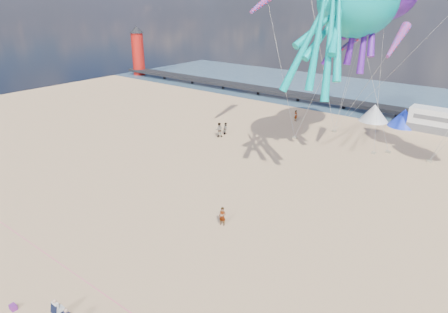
{
  "coord_description": "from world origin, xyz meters",
  "views": [
    {
      "loc": [
        14.84,
        -15.3,
        16.06
      ],
      "look_at": [
        -1.91,
        6.0,
        5.28
      ],
      "focal_mm": 32.0,
      "sensor_mm": 36.0,
      "label": 1
    }
  ],
  "objects_px": {
    "lighthouse": "(138,54)",
    "sandbag_b": "(374,153)",
    "cooler_purple": "(13,307)",
    "windsock_mid": "(362,35)",
    "tent_blue": "(404,118)",
    "beachgoer_1": "(226,128)",
    "sandbag_e": "(334,131)",
    "tent_white": "(374,113)",
    "beachgoer_5": "(296,116)",
    "beachgoer_7": "(219,130)",
    "sandbag_c": "(429,161)",
    "sandbag_d": "(388,152)",
    "standing_person": "(222,216)",
    "sandbag_a": "(295,138)",
    "windsock_right": "(397,41)",
    "motorhome_0": "(437,121)"
  },
  "relations": [
    {
      "from": "tent_blue",
      "to": "beachgoer_1",
      "type": "height_order",
      "value": "tent_blue"
    },
    {
      "from": "standing_person",
      "to": "beachgoer_5",
      "type": "bearing_deg",
      "value": 93.29
    },
    {
      "from": "lighthouse",
      "to": "sandbag_d",
      "type": "distance_m",
      "value": 61.73
    },
    {
      "from": "tent_white",
      "to": "cooler_purple",
      "type": "relative_size",
      "value": 10.0
    },
    {
      "from": "beachgoer_5",
      "to": "sandbag_c",
      "type": "bearing_deg",
      "value": -171.97
    },
    {
      "from": "sandbag_b",
      "to": "beachgoer_1",
      "type": "bearing_deg",
      "value": -164.84
    },
    {
      "from": "sandbag_c",
      "to": "sandbag_e",
      "type": "relative_size",
      "value": 1.0
    },
    {
      "from": "standing_person",
      "to": "windsock_right",
      "type": "xyz_separation_m",
      "value": [
        5.61,
        18.33,
        11.74
      ]
    },
    {
      "from": "lighthouse",
      "to": "sandbag_a",
      "type": "relative_size",
      "value": 18.0
    },
    {
      "from": "lighthouse",
      "to": "tent_white",
      "type": "xyz_separation_m",
      "value": [
        54.0,
        -4.0,
        -3.3
      ]
    },
    {
      "from": "sandbag_e",
      "to": "sandbag_a",
      "type": "bearing_deg",
      "value": -117.15
    },
    {
      "from": "lighthouse",
      "to": "beachgoer_1",
      "type": "xyz_separation_m",
      "value": [
        41.35,
        -21.41,
        -3.74
      ]
    },
    {
      "from": "tent_white",
      "to": "sandbag_e",
      "type": "xyz_separation_m",
      "value": [
        -2.21,
        -8.08,
        -1.09
      ]
    },
    {
      "from": "lighthouse",
      "to": "sandbag_c",
      "type": "height_order",
      "value": "lighthouse"
    },
    {
      "from": "sandbag_e",
      "to": "windsock_mid",
      "type": "bearing_deg",
      "value": -57.67
    },
    {
      "from": "beachgoer_5",
      "to": "beachgoer_7",
      "type": "bearing_deg",
      "value": 93.85
    },
    {
      "from": "sandbag_b",
      "to": "windsock_mid",
      "type": "bearing_deg",
      "value": -122.07
    },
    {
      "from": "motorhome_0",
      "to": "tent_blue",
      "type": "distance_m",
      "value": 4.01
    },
    {
      "from": "cooler_purple",
      "to": "beachgoer_1",
      "type": "distance_m",
      "value": 32.86
    },
    {
      "from": "beachgoer_1",
      "to": "sandbag_c",
      "type": "relative_size",
      "value": 3.06
    },
    {
      "from": "motorhome_0",
      "to": "windsock_mid",
      "type": "xyz_separation_m",
      "value": [
        -5.37,
        -15.72,
        11.26
      ]
    },
    {
      "from": "windsock_right",
      "to": "beachgoer_1",
      "type": "bearing_deg",
      "value": -176.88
    },
    {
      "from": "tent_white",
      "to": "beachgoer_1",
      "type": "bearing_deg",
      "value": -126.0
    },
    {
      "from": "tent_white",
      "to": "beachgoer_1",
      "type": "xyz_separation_m",
      "value": [
        -12.65,
        -17.41,
        -0.44
      ]
    },
    {
      "from": "tent_blue",
      "to": "windsock_right",
      "type": "distance_m",
      "value": 20.01
    },
    {
      "from": "sandbag_b",
      "to": "standing_person",
      "type": "bearing_deg",
      "value": -100.24
    },
    {
      "from": "tent_blue",
      "to": "sandbag_e",
      "type": "distance_m",
      "value": 10.25
    },
    {
      "from": "cooler_purple",
      "to": "motorhome_0",
      "type": "bearing_deg",
      "value": 77.21
    },
    {
      "from": "lighthouse",
      "to": "motorhome_0",
      "type": "height_order",
      "value": "lighthouse"
    },
    {
      "from": "standing_person",
      "to": "beachgoer_7",
      "type": "relative_size",
      "value": 0.81
    },
    {
      "from": "beachgoer_5",
      "to": "motorhome_0",
      "type": "bearing_deg",
      "value": -135.39
    },
    {
      "from": "lighthouse",
      "to": "sandbag_b",
      "type": "bearing_deg",
      "value": -16.01
    },
    {
      "from": "sandbag_e",
      "to": "windsock_mid",
      "type": "distance_m",
      "value": 15.55
    },
    {
      "from": "tent_blue",
      "to": "sandbag_b",
      "type": "distance_m",
      "value": 12.83
    },
    {
      "from": "cooler_purple",
      "to": "windsock_mid",
      "type": "relative_size",
      "value": 0.07
    },
    {
      "from": "sandbag_d",
      "to": "lighthouse",
      "type": "bearing_deg",
      "value": 165.51
    },
    {
      "from": "beachgoer_1",
      "to": "sandbag_b",
      "type": "xyz_separation_m",
      "value": [
        17.12,
        4.64,
        -0.65
      ]
    },
    {
      "from": "tent_white",
      "to": "beachgoer_5",
      "type": "bearing_deg",
      "value": -142.03
    },
    {
      "from": "tent_white",
      "to": "sandbag_c",
      "type": "height_order",
      "value": "tent_white"
    },
    {
      "from": "sandbag_c",
      "to": "windsock_right",
      "type": "distance_m",
      "value": 13.82
    },
    {
      "from": "beachgoer_5",
      "to": "sandbag_d",
      "type": "relative_size",
      "value": 3.11
    },
    {
      "from": "standing_person",
      "to": "beachgoer_5",
      "type": "xyz_separation_m",
      "value": [
        -9.09,
        28.02,
        0.04
      ]
    },
    {
      "from": "motorhome_0",
      "to": "windsock_right",
      "type": "distance_m",
      "value": 19.82
    },
    {
      "from": "sandbag_b",
      "to": "sandbag_d",
      "type": "bearing_deg",
      "value": 50.13
    },
    {
      "from": "lighthouse",
      "to": "sandbag_c",
      "type": "xyz_separation_m",
      "value": [
        63.88,
        -15.5,
        -4.39
      ]
    },
    {
      "from": "lighthouse",
      "to": "cooler_purple",
      "type": "height_order",
      "value": "lighthouse"
    },
    {
      "from": "beachgoer_7",
      "to": "sandbag_d",
      "type": "bearing_deg",
      "value": 163.29
    },
    {
      "from": "beachgoer_5",
      "to": "beachgoer_7",
      "type": "distance_m",
      "value": 12.74
    },
    {
      "from": "beachgoer_1",
      "to": "sandbag_d",
      "type": "distance_m",
      "value": 19.24
    },
    {
      "from": "cooler_purple",
      "to": "standing_person",
      "type": "xyz_separation_m",
      "value": [
        3.6,
        14.12,
        0.58
      ]
    }
  ]
}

